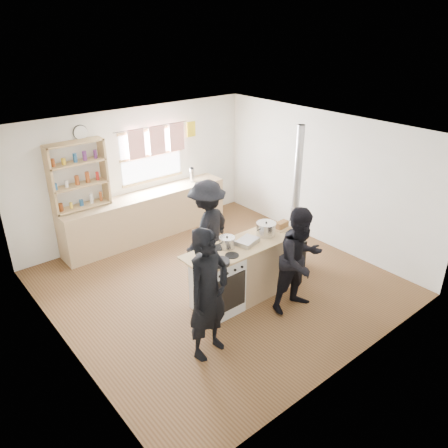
{
  "coord_description": "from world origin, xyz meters",
  "views": [
    {
      "loc": [
        -3.81,
        -4.77,
        3.97
      ],
      "look_at": [
        0.05,
        -0.1,
        1.1
      ],
      "focal_mm": 35.0,
      "sensor_mm": 36.0,
      "label": 1
    }
  ],
  "objects": [
    {
      "name": "skillet_greens",
      "position": [
        -0.58,
        -0.77,
        0.96
      ],
      "size": [
        0.28,
        0.28,
        0.05
      ],
      "color": "black",
      "rests_on": "cooking_island"
    },
    {
      "name": "shelving_unit",
      "position": [
        -1.2,
        2.34,
        1.51
      ],
      "size": [
        1.0,
        0.28,
        1.2
      ],
      "color": "tan",
      "rests_on": "back_counter"
    },
    {
      "name": "thermos",
      "position": [
        1.11,
        2.22,
        1.04
      ],
      "size": [
        0.1,
        0.1,
        0.29
      ],
      "primitive_type": "cylinder",
      "color": "silver",
      "rests_on": "back_counter"
    },
    {
      "name": "flue_heater",
      "position": [
        1.32,
        -0.41,
        0.65
      ],
      "size": [
        0.35,
        0.35,
        2.5
      ],
      "color": "black",
      "rests_on": "ground"
    },
    {
      "name": "ground",
      "position": [
        0.0,
        0.0,
        -0.01
      ],
      "size": [
        5.0,
        5.0,
        0.01
      ],
      "primitive_type": "cube",
      "color": "brown",
      "rests_on": "ground"
    },
    {
      "name": "person_far",
      "position": [
        0.06,
        0.34,
        0.84
      ],
      "size": [
        1.23,
        0.96,
        1.68
      ],
      "primitive_type": "imported",
      "rotation": [
        0.0,
        0.0,
        3.5
      ],
      "color": "black",
      "rests_on": "ground"
    },
    {
      "name": "stockpot_stove",
      "position": [
        -0.2,
        -0.47,
        1.01
      ],
      "size": [
        0.24,
        0.24,
        0.19
      ],
      "color": "#B6B6B8",
      "rests_on": "cooking_island"
    },
    {
      "name": "bread_board",
      "position": [
        0.88,
        -0.54,
        0.98
      ],
      "size": [
        0.3,
        0.22,
        0.12
      ],
      "color": "tan",
      "rests_on": "cooking_island"
    },
    {
      "name": "person_near_right",
      "position": [
        0.51,
        -1.26,
        0.81
      ],
      "size": [
        0.84,
        0.68,
        1.62
      ],
      "primitive_type": "imported",
      "rotation": [
        0.0,
        0.0,
        -0.1
      ],
      "color": "black",
      "rests_on": "ground"
    },
    {
      "name": "stockpot_counter",
      "position": [
        0.53,
        -0.53,
        1.03
      ],
      "size": [
        0.31,
        0.31,
        0.23
      ],
      "color": "silver",
      "rests_on": "cooking_island"
    },
    {
      "name": "person_near_left",
      "position": [
        -1.1,
        -1.19,
        0.89
      ],
      "size": [
        0.71,
        0.53,
        1.77
      ],
      "primitive_type": "imported",
      "rotation": [
        0.0,
        0.0,
        0.18
      ],
      "color": "black",
      "rests_on": "ground"
    },
    {
      "name": "roast_tray",
      "position": [
        0.12,
        -0.57,
        0.97
      ],
      "size": [
        0.39,
        0.32,
        0.07
      ],
      "color": "silver",
      "rests_on": "cooking_island"
    },
    {
      "name": "cooking_island",
      "position": [
        0.14,
        -0.55,
        0.47
      ],
      "size": [
        1.97,
        0.64,
        0.93
      ],
      "color": "white",
      "rests_on": "ground"
    },
    {
      "name": "back_counter",
      "position": [
        0.0,
        2.22,
        0.45
      ],
      "size": [
        3.4,
        0.55,
        0.9
      ],
      "primitive_type": "cube",
      "color": "tan",
      "rests_on": "ground"
    }
  ]
}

